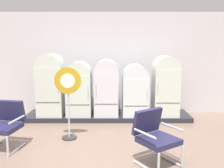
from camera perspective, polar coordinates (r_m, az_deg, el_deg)
name	(u,v)px	position (r m, az deg, el deg)	size (l,w,h in m)	color
back_wall	(108,63)	(7.42, -0.97, 4.73)	(11.76, 0.12, 2.89)	silver
display_plinth	(108,116)	(7.05, -1.01, -7.10)	(4.40, 0.95, 0.12)	#292931
refrigerator_0	(50,83)	(6.92, -13.71, 0.23)	(0.66, 0.67, 1.64)	silver
refrigerator_1	(78,87)	(6.80, -7.50, -0.71)	(0.65, 0.67, 1.43)	silver
refrigerator_2	(106,86)	(6.75, -1.43, -0.44)	(0.63, 0.68, 1.49)	silver
refrigerator_3	(135,89)	(6.81, 5.06, -1.06)	(0.67, 0.72, 1.36)	white
refrigerator_4	(165,84)	(6.90, 11.74, 0.02)	(0.65, 0.71, 1.58)	silver
armchair_left	(5,123)	(5.43, -22.85, -7.96)	(0.73, 0.77, 0.92)	silver
armchair_right	(154,135)	(4.45, 9.40, -11.10)	(0.85, 0.88, 0.92)	silver
sign_stand	(68,101)	(5.45, -9.89, -3.70)	(0.56, 0.32, 1.54)	#2D2D30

